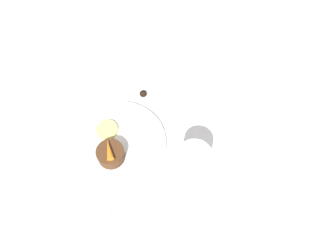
% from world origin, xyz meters
% --- Properties ---
extents(ground_plane, '(3.00, 3.00, 0.00)m').
position_xyz_m(ground_plane, '(0.00, 0.00, 0.00)').
color(ground_plane, white).
extents(dinner_plate, '(0.26, 0.26, 0.01)m').
position_xyz_m(dinner_plate, '(-0.02, -0.05, 0.01)').
color(dinner_plate, white).
rests_on(dinner_plate, ground_plane).
extents(saucer, '(0.16, 0.16, 0.01)m').
position_xyz_m(saucer, '(-0.27, 0.09, 0.01)').
color(saucer, white).
rests_on(saucer, ground_plane).
extents(coffee_cup, '(0.12, 0.09, 0.05)m').
position_xyz_m(coffee_cup, '(-0.27, 0.09, 0.04)').
color(coffee_cup, white).
rests_on(coffee_cup, saucer).
extents(spoon, '(0.02, 0.11, 0.00)m').
position_xyz_m(spoon, '(-0.23, 0.09, 0.01)').
color(spoon, silver).
rests_on(spoon, saucer).
extents(wine_glass, '(0.08, 0.08, 0.13)m').
position_xyz_m(wine_glass, '(0.00, 0.16, 0.08)').
color(wine_glass, silver).
rests_on(wine_glass, ground_plane).
extents(fork, '(0.05, 0.18, 0.01)m').
position_xyz_m(fork, '(0.16, -0.02, 0.00)').
color(fork, silver).
rests_on(fork, ground_plane).
extents(dessert_cake, '(0.07, 0.07, 0.04)m').
position_xyz_m(dessert_cake, '(0.02, -0.04, 0.03)').
color(dessert_cake, '#4C2D19').
rests_on(dessert_cake, dinner_plate).
extents(carrot_garnish, '(0.05, 0.04, 0.02)m').
position_xyz_m(carrot_garnish, '(0.02, -0.04, 0.06)').
color(carrot_garnish, orange).
rests_on(carrot_garnish, dessert_cake).
extents(pineapple_slice, '(0.06, 0.06, 0.01)m').
position_xyz_m(pineapple_slice, '(-0.04, -0.09, 0.02)').
color(pineapple_slice, '#EFE075').
rests_on(pineapple_slice, dinner_plate).
extents(chocolate_truffle, '(0.02, 0.02, 0.02)m').
position_xyz_m(chocolate_truffle, '(-0.19, -0.04, 0.01)').
color(chocolate_truffle, black).
rests_on(chocolate_truffle, ground_plane).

